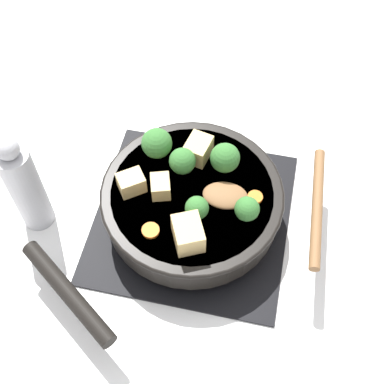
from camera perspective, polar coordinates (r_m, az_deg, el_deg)
name	(u,v)px	position (r m, az deg, el deg)	size (l,w,h in m)	color
ground_plane	(192,218)	(0.87, 0.00, -2.77)	(2.40, 2.40, 0.00)	white
front_burner_grate	(192,214)	(0.86, 0.00, -2.37)	(0.31, 0.31, 0.03)	black
skillet_pan	(190,201)	(0.83, -0.18, -0.98)	(0.36, 0.39, 0.05)	black
wooden_spoon	(274,201)	(0.80, 8.74, -0.94)	(0.18, 0.20, 0.02)	brown
tofu_cube_center_large	(188,234)	(0.75, -0.42, -4.47)	(0.05, 0.04, 0.04)	#DBB770
tofu_cube_near_handle	(198,149)	(0.83, 0.66, 4.59)	(0.04, 0.03, 0.03)	#DBB770
tofu_cube_east_chunk	(131,183)	(0.80, -6.49, 0.98)	(0.04, 0.03, 0.03)	#DBB770
tofu_cube_west_chunk	(161,186)	(0.80, -3.38, 0.59)	(0.04, 0.03, 0.03)	#DBB770
broccoli_floret_near_spoon	(197,208)	(0.76, 0.53, -1.74)	(0.03, 0.03, 0.04)	#709956
broccoli_floret_center_top	(182,161)	(0.81, -1.03, 3.30)	(0.04, 0.04, 0.05)	#709956
broccoli_floret_east_rim	(247,209)	(0.77, 5.89, -1.83)	(0.04, 0.04, 0.04)	#709956
broccoli_floret_west_rim	(225,158)	(0.81, 3.54, 3.64)	(0.05, 0.05, 0.05)	#709956
broccoli_floret_north_edge	(157,143)	(0.83, -3.78, 5.19)	(0.05, 0.05, 0.05)	#709956
carrot_slice_orange_thin	(255,197)	(0.81, 6.75, -0.55)	(0.02, 0.02, 0.01)	orange
carrot_slice_near_center	(151,230)	(0.77, -4.44, -4.11)	(0.03, 0.03, 0.01)	orange
pepper_mill	(25,186)	(0.83, -17.37, 0.58)	(0.05, 0.05, 0.20)	#B2B2B7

